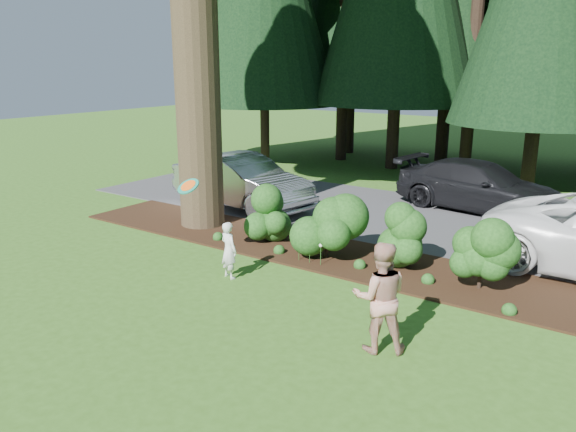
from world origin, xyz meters
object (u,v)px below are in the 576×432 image
object	(u,v)px
adult	(380,297)
car_dark_suv	(479,186)
car_silver_wagon	(241,181)
frisbee	(188,186)
child	(229,250)

from	to	relation	value
adult	car_dark_suv	bearing A→B (deg)	-114.03
adult	car_silver_wagon	bearing A→B (deg)	-69.45
car_dark_suv	frisbee	xyz separation A→B (m)	(-3.88, -8.84, 1.09)
car_dark_suv	adult	world-z (taller)	adult
child	adult	xyz separation A→B (m)	(4.07, -1.05, 0.29)
car_dark_suv	car_silver_wagon	bearing A→B (deg)	128.66
child	frisbee	distance (m)	1.73
car_silver_wagon	adult	world-z (taller)	adult
car_silver_wagon	child	xyz separation A→B (m)	(3.70, -4.93, -0.24)
child	frisbee	world-z (taller)	frisbee
adult	frisbee	distance (m)	5.46
car_silver_wagon	child	bearing A→B (deg)	-134.99
car_silver_wagon	frisbee	xyz separation A→B (m)	(2.52, -4.87, 1.02)
car_dark_suv	frisbee	world-z (taller)	frisbee
car_silver_wagon	car_dark_suv	xyz separation A→B (m)	(6.40, 3.97, -0.07)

